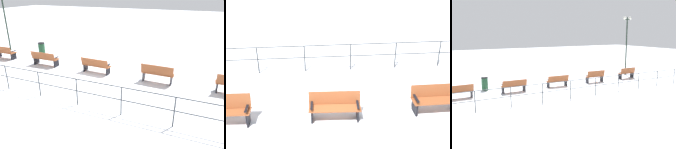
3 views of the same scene
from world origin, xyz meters
The scene contains 9 objects.
ground_plane centered at (0.00, 0.00, 0.00)m, with size 80.00×80.00×0.00m, color white.
bench_nearest centered at (0.04, -6.75, 0.50)m, with size 0.53×1.57×0.95m.
bench_second centered at (-0.01, -3.37, 0.51)m, with size 0.56×1.59×0.97m.
bench_third centered at (-0.01, 0.00, 0.45)m, with size 0.63×1.66×0.87m.
bench_fourth centered at (-0.14, 3.38, 0.46)m, with size 0.59×1.69×0.88m.
bench_fifth centered at (-0.10, 6.75, 0.45)m, with size 0.61×1.53×0.88m.
lamppost_near centered at (1.68, -8.08, 3.53)m, with size 0.26×0.89×5.30m.
waterfront_railing centered at (-3.42, 0.00, 0.76)m, with size 0.05×16.91×1.14m.
trash_bin centered at (1.42, 4.93, 0.47)m, with size 0.45×0.45×0.93m.
Camera 3 is at (-17.04, 9.12, 4.18)m, focal length 43.10 mm.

